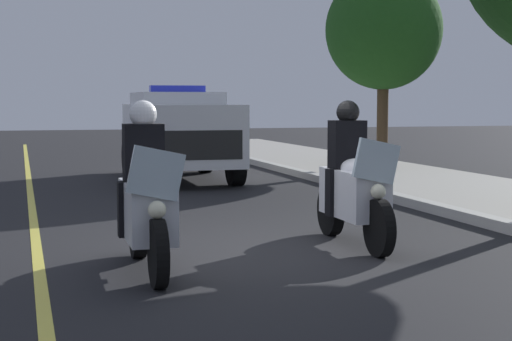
{
  "coord_description": "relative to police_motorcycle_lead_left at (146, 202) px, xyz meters",
  "views": [
    {
      "loc": [
        8.9,
        -2.63,
        1.71
      ],
      "look_at": [
        -0.05,
        0.0,
        0.9
      ],
      "focal_mm": 56.24,
      "sensor_mm": 36.0,
      "label": 1
    }
  ],
  "objects": [
    {
      "name": "ground_plane",
      "position": [
        -0.97,
        1.44,
        -0.7
      ],
      "size": [
        80.0,
        80.0,
        0.0
      ],
      "primitive_type": "plane",
      "color": "black"
    },
    {
      "name": "curb_strip",
      "position": [
        -0.97,
        4.89,
        -0.62
      ],
      "size": [
        48.0,
        0.24,
        0.15
      ],
      "primitive_type": "cube",
      "color": "#B7B5AD",
      "rests_on": "ground"
    },
    {
      "name": "lane_stripe_center",
      "position": [
        -0.97,
        -1.05,
        -0.7
      ],
      "size": [
        48.0,
        0.12,
        0.01
      ],
      "primitive_type": "cube",
      "color": "#E0D14C",
      "rests_on": "ground"
    },
    {
      "name": "police_motorcycle_lead_left",
      "position": [
        0.0,
        0.0,
        0.0
      ],
      "size": [
        2.14,
        0.57,
        1.72
      ],
      "color": "black",
      "rests_on": "ground"
    },
    {
      "name": "police_motorcycle_lead_right",
      "position": [
        -0.78,
        2.57,
        0.0
      ],
      "size": [
        2.14,
        0.57,
        1.72
      ],
      "color": "black",
      "rests_on": "ground"
    },
    {
      "name": "police_suv",
      "position": [
        -9.3,
        2.11,
        0.37
      ],
      "size": [
        4.94,
        2.14,
        2.05
      ],
      "color": "silver",
      "rests_on": "ground"
    },
    {
      "name": "tree_far_back",
      "position": [
        -10.21,
        7.41,
        2.74
      ],
      "size": [
        2.86,
        2.86,
        4.82
      ],
      "color": "#42301E",
      "rests_on": "sidewalk_strip"
    }
  ]
}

